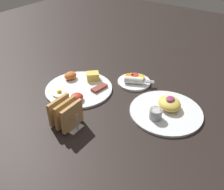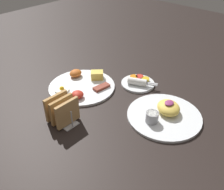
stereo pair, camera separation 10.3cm
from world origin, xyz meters
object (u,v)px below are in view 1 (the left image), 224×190
(plate_breakfast, at_px, (79,87))
(plate_foreground, at_px, (166,110))
(plate_condiments, at_px, (134,81))
(toast_rack, at_px, (66,114))

(plate_breakfast, height_order, plate_foreground, plate_foreground)
(plate_condiments, xyz_separation_m, toast_rack, (-0.39, 0.05, 0.04))
(plate_foreground, relative_size, toast_rack, 2.46)
(plate_foreground, distance_m, toast_rack, 0.39)
(plate_condiments, bearing_deg, toast_rack, 172.66)
(plate_foreground, bearing_deg, plate_breakfast, 100.63)
(plate_condiments, relative_size, toast_rack, 1.48)
(plate_breakfast, bearing_deg, plate_condiments, -42.61)
(plate_condiments, bearing_deg, plate_foreground, -118.15)
(plate_breakfast, xyz_separation_m, toast_rack, (-0.20, -0.12, 0.04))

